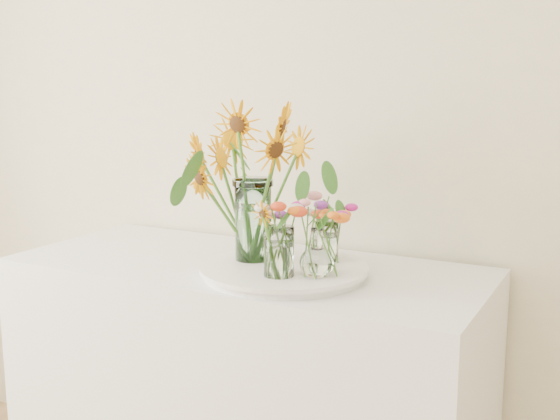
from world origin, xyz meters
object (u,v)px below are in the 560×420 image
object	(u,v)px
mason_jar	(253,220)
small_vase_a	(279,253)
small_vase_c	(326,242)
counter	(247,407)
small_vase_b	(317,252)
tray	(284,272)

from	to	relation	value
mason_jar	small_vase_a	world-z (taller)	mason_jar
mason_jar	small_vase_c	size ratio (longest dim) A/B	2.04
counter	small_vase_b	xyz separation A→B (m)	(0.28, -0.11, 0.54)
tray	small_vase_b	distance (m)	0.15
mason_jar	small_vase_c	bearing A→B (deg)	25.31
counter	mason_jar	xyz separation A→B (m)	(0.05, -0.05, 0.59)
counter	tray	bearing A→B (deg)	-23.40
small_vase_b	small_vase_c	xyz separation A→B (m)	(-0.04, 0.15, -0.01)
tray	mason_jar	world-z (taller)	mason_jar
counter	small_vase_c	xyz separation A→B (m)	(0.24, 0.04, 0.53)
small_vase_a	small_vase_b	world-z (taller)	small_vase_a
small_vase_b	small_vase_c	world-z (taller)	small_vase_b
mason_jar	small_vase_a	distance (m)	0.19
tray	mason_jar	distance (m)	0.17
counter	tray	world-z (taller)	tray
tray	mason_jar	bearing A→B (deg)	168.08
small_vase_a	small_vase_b	xyz separation A→B (m)	(0.08, 0.05, -0.00)
tray	small_vase_a	xyz separation A→B (m)	(0.03, -0.10, 0.08)
tray	small_vase_a	bearing A→B (deg)	-70.00
small_vase_b	small_vase_c	distance (m)	0.16
small_vase_a	small_vase_c	world-z (taller)	small_vase_a
small_vase_a	small_vase_c	xyz separation A→B (m)	(0.04, 0.21, -0.01)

